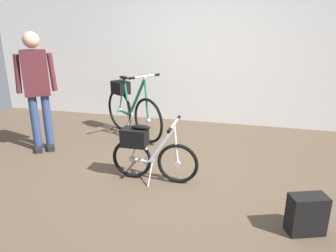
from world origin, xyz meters
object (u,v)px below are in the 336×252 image
at_px(folding_bike_foreground, 148,151).
at_px(visitor_near_wall, 37,85).
at_px(backpack_on_floor, 306,214).
at_px(display_bike_left, 130,107).

height_order(folding_bike_foreground, visitor_near_wall, visitor_near_wall).
distance_m(folding_bike_foreground, visitor_near_wall, 1.86).
bearing_deg(visitor_near_wall, backpack_on_floor, -18.50).
xyz_separation_m(display_bike_left, backpack_on_floor, (2.31, -1.97, -0.28)).
bearing_deg(visitor_near_wall, folding_bike_foreground, -16.83).
height_order(folding_bike_foreground, backpack_on_floor, folding_bike_foreground).
relative_size(visitor_near_wall, backpack_on_floor, 4.57).
xyz_separation_m(folding_bike_foreground, display_bike_left, (-0.72, 1.38, 0.10)).
bearing_deg(backpack_on_floor, visitor_near_wall, 161.50).
height_order(visitor_near_wall, backpack_on_floor, visitor_near_wall).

